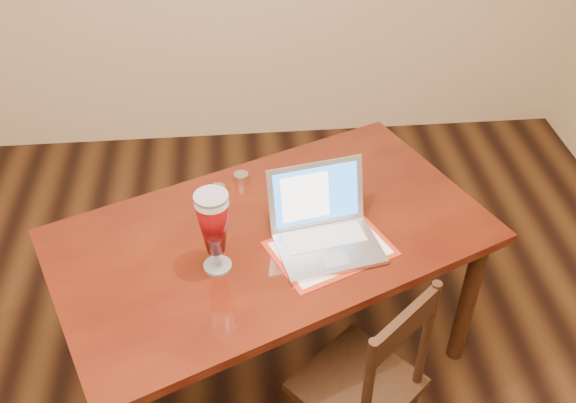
{
  "coord_description": "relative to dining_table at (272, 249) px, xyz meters",
  "views": [
    {
      "loc": [
        0.14,
        -1.09,
        2.35
      ],
      "look_at": [
        0.3,
        0.68,
        0.89
      ],
      "focal_mm": 40.0,
      "sensor_mm": 36.0,
      "label": 1
    }
  ],
  "objects": [
    {
      "name": "room_shell",
      "position": [
        -0.24,
        -0.67,
        1.09
      ],
      "size": [
        4.51,
        5.01,
        2.71
      ],
      "color": "tan",
      "rests_on": "ground"
    },
    {
      "name": "dining_table",
      "position": [
        0.0,
        0.0,
        0.0
      ],
      "size": [
        1.81,
        1.45,
        1.07
      ],
      "rotation": [
        0.0,
        0.0,
        0.41
      ],
      "color": "#4F190A",
      "rests_on": "ground"
    },
    {
      "name": "dining_chair",
      "position": [
        0.29,
        -0.46,
        -0.25
      ],
      "size": [
        0.53,
        0.53,
        0.91
      ],
      "rotation": [
        0.0,
        0.0,
        0.71
      ],
      "color": "black",
      "rests_on": "ground"
    }
  ]
}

